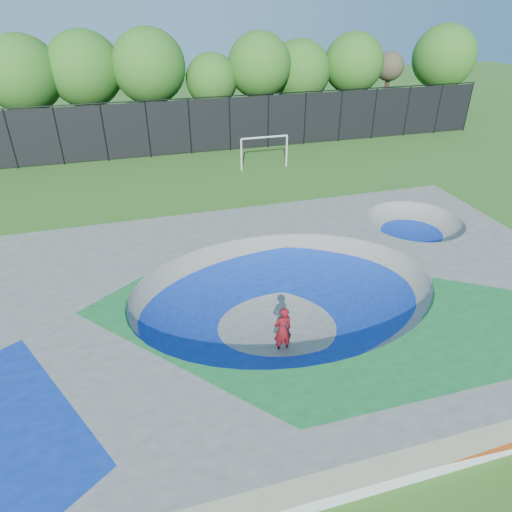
# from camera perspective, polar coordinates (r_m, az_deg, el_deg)

# --- Properties ---
(ground) EXTENTS (120.00, 120.00, 0.00)m
(ground) POSITION_cam_1_polar(r_m,az_deg,el_deg) (16.98, 3.41, -8.02)
(ground) COLOR #2D5D19
(ground) RESTS_ON ground
(skate_deck) EXTENTS (22.00, 14.00, 1.50)m
(skate_deck) POSITION_cam_1_polar(r_m,az_deg,el_deg) (16.53, 3.49, -5.97)
(skate_deck) COLOR gray
(skate_deck) RESTS_ON ground
(skater) EXTENTS (0.69, 0.50, 1.77)m
(skater) POSITION_cam_1_polar(r_m,az_deg,el_deg) (15.14, 3.36, -9.22)
(skater) COLOR red
(skater) RESTS_ON ground
(skateboard) EXTENTS (0.80, 0.30, 0.05)m
(skateboard) POSITION_cam_1_polar(r_m,az_deg,el_deg) (15.69, 3.26, -11.65)
(skateboard) COLOR black
(skateboard) RESTS_ON ground
(soccer_goal) EXTENTS (3.33, 0.12, 2.20)m
(soccer_goal) POSITION_cam_1_polar(r_m,az_deg,el_deg) (31.53, 1.05, 13.55)
(soccer_goal) COLOR silver
(soccer_goal) RESTS_ON ground
(fence) EXTENTS (48.09, 0.09, 4.04)m
(fence) POSITION_cam_1_polar(r_m,az_deg,el_deg) (34.89, -8.29, 15.84)
(fence) COLOR black
(fence) RESTS_ON ground
(treeline) EXTENTS (54.29, 6.73, 8.44)m
(treeline) POSITION_cam_1_polar(r_m,az_deg,el_deg) (38.79, -12.75, 21.62)
(treeline) COLOR #412E20
(treeline) RESTS_ON ground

